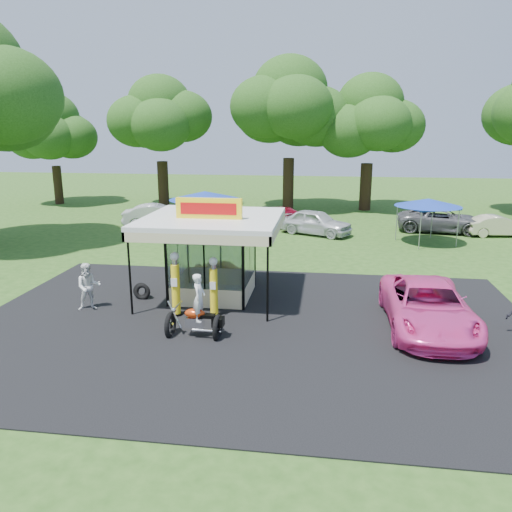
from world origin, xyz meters
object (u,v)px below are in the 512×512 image
object	(u,v)px
gas_pump_right	(214,288)
bg_car_a	(158,216)
gas_pump_left	(176,286)
spectator_west	(89,287)
bg_car_e	(498,226)
kiosk_car	(224,271)
tent_east	(428,203)
gas_station_kiosk	(213,255)
bg_car_d	(442,220)
motorcycle	(197,312)
pink_sedan	(428,306)
bg_car_c	(316,222)
tent_west	(205,196)
bg_car_b	(288,218)

from	to	relation	value
gas_pump_right	bg_car_a	size ratio (longest dim) A/B	0.47
gas_pump_left	spectator_west	xyz separation A→B (m)	(-3.50, 0.16, -0.25)
bg_car_a	bg_car_e	distance (m)	22.86
gas_pump_right	kiosk_car	size ratio (longest dim) A/B	0.81
bg_car_e	tent_east	distance (m)	6.11
gas_station_kiosk	bg_car_d	world-z (taller)	gas_station_kiosk
motorcycle	pink_sedan	size ratio (longest dim) A/B	0.39
bg_car_d	motorcycle	bearing A→B (deg)	156.71
gas_pump_right	bg_car_c	distance (m)	15.78
gas_station_kiosk	gas_pump_right	world-z (taller)	gas_station_kiosk
kiosk_car	bg_car_e	xyz separation A→B (m)	(15.61, 12.15, 0.19)
pink_sedan	tent_west	size ratio (longest dim) A/B	1.35
motorcycle	bg_car_a	xyz separation A→B (m)	(-7.65, 18.43, -0.09)
spectator_west	bg_car_c	world-z (taller)	spectator_west
spectator_west	gas_pump_right	bearing A→B (deg)	-27.64
gas_station_kiosk	bg_car_b	size ratio (longest dim) A/B	1.10
motorcycle	spectator_west	bearing A→B (deg)	158.04
gas_station_kiosk	bg_car_e	distance (m)	21.24
bg_car_a	bg_car_b	bearing A→B (deg)	-96.50
motorcycle	kiosk_car	size ratio (longest dim) A/B	0.82
gas_pump_right	bg_car_a	xyz separation A→B (m)	(-7.77, 16.49, -0.29)
spectator_west	bg_car_e	world-z (taller)	spectator_west
gas_pump_left	gas_pump_right	bearing A→B (deg)	4.42
tent_west	spectator_west	bearing A→B (deg)	-96.83
bg_car_b	bg_car_d	size ratio (longest dim) A/B	0.85
kiosk_car	tent_west	distance (m)	9.05
gas_pump_right	kiosk_car	world-z (taller)	gas_pump_right
tent_west	tent_east	bearing A→B (deg)	4.20
gas_pump_right	bg_car_d	xyz separation A→B (m)	(11.74, 17.46, -0.29)
gas_station_kiosk	tent_east	size ratio (longest dim) A/B	1.38
spectator_west	tent_east	bearing A→B (deg)	15.35
gas_station_kiosk	motorcycle	world-z (taller)	gas_station_kiosk
bg_car_a	bg_car_c	size ratio (longest dim) A/B	1.01
gas_station_kiosk	bg_car_e	size ratio (longest dim) A/B	1.33
motorcycle	kiosk_car	xyz separation A→B (m)	(-0.40, 6.39, -0.42)
motorcycle	pink_sedan	xyz separation A→B (m)	(7.71, 1.83, -0.07)
gas_station_kiosk	bg_car_b	bearing A→B (deg)	83.10
bg_car_b	pink_sedan	bearing A→B (deg)	-173.39
spectator_west	tent_east	world-z (taller)	tent_east
bg_car_b	bg_car_d	bearing A→B (deg)	-103.33
gas_station_kiosk	gas_pump_left	size ratio (longest dim) A/B	2.20
bg_car_e	kiosk_car	bearing A→B (deg)	119.78
spectator_west	bg_car_d	xyz separation A→B (m)	(16.65, 17.41, -0.12)
bg_car_d	kiosk_car	bearing A→B (deg)	144.85
bg_car_b	bg_car_e	xyz separation A→B (m)	(13.76, -0.94, -0.04)
gas_pump_right	bg_car_b	distance (m)	17.59
bg_car_a	bg_car_d	size ratio (longest dim) A/B	0.84
gas_station_kiosk	bg_car_a	xyz separation A→B (m)	(-7.25, 14.24, -0.98)
spectator_west	bg_car_c	distance (m)	17.44
gas_station_kiosk	bg_car_c	distance (m)	13.76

